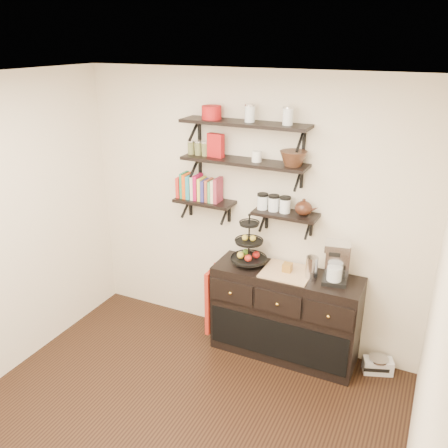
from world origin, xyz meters
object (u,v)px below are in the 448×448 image
at_px(coffee_maker, 336,263).
at_px(sideboard, 285,314).
at_px(radio, 378,365).
at_px(fruit_stand, 249,248).

bearing_deg(coffee_maker, sideboard, 173.45).
bearing_deg(radio, fruit_stand, 164.41).
xyz_separation_m(fruit_stand, coffee_maker, (0.83, 0.02, 0.01)).
bearing_deg(sideboard, coffee_maker, 3.46).
height_order(sideboard, radio, sideboard).
xyz_separation_m(coffee_maker, radio, (0.46, 0.07, -1.01)).
xyz_separation_m(sideboard, radio, (0.90, 0.10, -0.37)).
relative_size(sideboard, coffee_maker, 3.59).
distance_m(coffee_maker, radio, 1.11).
xyz_separation_m(sideboard, coffee_maker, (0.44, 0.03, 0.63)).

